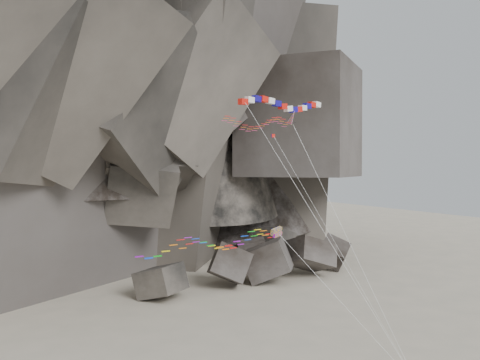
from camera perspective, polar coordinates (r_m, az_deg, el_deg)
headland at (r=112.29m, az=-20.68°, el=13.60°), size 110.00×70.00×84.00m
boulder_field at (r=91.25m, az=2.83°, el=-8.84°), size 40.54×18.13×8.39m
delta_kite at (r=46.55m, az=1.75°, el=6.16°), size 13.22×11.31×23.65m
banner_kite at (r=53.65m, az=4.73°, el=7.94°), size 11.92×15.18×25.18m
parafoil_kite at (r=44.60m, az=-3.54°, el=-6.68°), size 21.04×11.06×13.12m
pennant_kite at (r=47.73m, az=7.86°, el=-2.73°), size 7.30×10.79×21.44m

